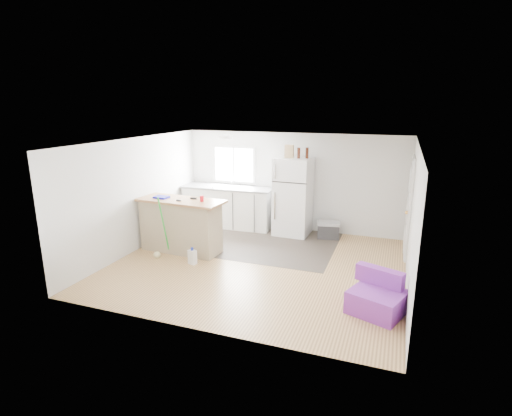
{
  "coord_description": "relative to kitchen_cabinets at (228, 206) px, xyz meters",
  "views": [
    {
      "loc": [
        2.48,
        -6.91,
        3.1
      ],
      "look_at": [
        -0.3,
        0.7,
        0.95
      ],
      "focal_mm": 28.0,
      "sensor_mm": 36.0,
      "label": 1
    }
  ],
  "objects": [
    {
      "name": "bottle_right",
      "position": [
        2.03,
        -0.06,
        1.45
      ],
      "size": [
        0.08,
        0.08,
        0.25
      ],
      "primitive_type": "cylinder",
      "rotation": [
        0.0,
        0.0,
        0.08
      ],
      "color": "#37150A",
      "rests_on": "refrigerator"
    },
    {
      "name": "vinyl_zone",
      "position": [
        0.87,
        -0.89,
        -0.53
      ],
      "size": [
        4.05,
        2.5,
        0.0
      ],
      "primitive_type": "cube",
      "color": "#2F2823",
      "rests_on": "floor"
    },
    {
      "name": "refrigerator",
      "position": [
        1.72,
        -0.04,
        0.4
      ],
      "size": [
        0.84,
        0.8,
        1.86
      ],
      "rotation": [
        0.0,
        0.0,
        -0.03
      ],
      "color": "white",
      "rests_on": "floor"
    },
    {
      "name": "cardboard_box",
      "position": [
        1.62,
        -0.11,
        1.48
      ],
      "size": [
        0.2,
        0.11,
        0.3
      ],
      "primitive_type": "cube",
      "rotation": [
        0.0,
        0.0,
        -0.03
      ],
      "color": "tan",
      "rests_on": "refrigerator"
    },
    {
      "name": "room",
      "position": [
        1.59,
        -2.14,
        0.67
      ],
      "size": [
        5.51,
        5.01,
        2.41
      ],
      "color": "olive",
      "rests_on": "ground"
    },
    {
      "name": "window",
      "position": [
        0.04,
        0.35,
        1.02
      ],
      "size": [
        1.18,
        0.06,
        0.98
      ],
      "color": "white",
      "rests_on": "back_wall"
    },
    {
      "name": "ceiling_fixture",
      "position": [
        0.39,
        -0.94,
        1.83
      ],
      "size": [
        0.3,
        0.3,
        0.07
      ],
      "primitive_type": "cylinder",
      "color": "white",
      "rests_on": "ceiling"
    },
    {
      "name": "peninsula",
      "position": [
        -0.21,
        -1.98,
        0.05
      ],
      "size": [
        1.89,
        0.82,
        1.14
      ],
      "rotation": [
        0.0,
        0.0,
        -0.06
      ],
      "color": "tan",
      "rests_on": "floor"
    },
    {
      "name": "tool_a",
      "position": [
        0.04,
        -1.85,
        0.62
      ],
      "size": [
        0.14,
        0.05,
        0.03
      ],
      "primitive_type": "cube",
      "rotation": [
        0.0,
        0.0,
        0.03
      ],
      "color": "black",
      "rests_on": "peninsula"
    },
    {
      "name": "kitchen_cabinets",
      "position": [
        0.0,
        0.0,
        0.0
      ],
      "size": [
        2.35,
        0.82,
        1.34
      ],
      "rotation": [
        0.0,
        0.0,
        0.04
      ],
      "color": "white",
      "rests_on": "floor"
    },
    {
      "name": "cooler",
      "position": [
        2.61,
        -0.07,
        -0.33
      ],
      "size": [
        0.57,
        0.44,
        0.4
      ],
      "rotation": [
        0.0,
        0.0,
        0.18
      ],
      "color": "#2C2D2F",
      "rests_on": "floor"
    },
    {
      "name": "red_cup",
      "position": [
        0.31,
        -1.99,
        0.67
      ],
      "size": [
        0.1,
        0.1,
        0.12
      ],
      "primitive_type": "cylinder",
      "rotation": [
        0.0,
        0.0,
        -0.21
      ],
      "color": "red",
      "rests_on": "peninsula"
    },
    {
      "name": "tool_b",
      "position": [
        -0.16,
        -2.11,
        0.62
      ],
      "size": [
        0.11,
        0.06,
        0.03
      ],
      "primitive_type": "cube",
      "rotation": [
        0.0,
        0.0,
        -0.18
      ],
      "color": "black",
      "rests_on": "peninsula"
    },
    {
      "name": "bottle_left",
      "position": [
        1.86,
        -0.14,
        1.45
      ],
      "size": [
        0.08,
        0.08,
        0.25
      ],
      "primitive_type": "cylinder",
      "rotation": [
        0.0,
        0.0,
        0.08
      ],
      "color": "#37150A",
      "rests_on": "refrigerator"
    },
    {
      "name": "blue_tray",
      "position": [
        -0.64,
        -2.0,
        0.63
      ],
      "size": [
        0.31,
        0.23,
        0.04
      ],
      "primitive_type": "cube",
      "rotation": [
        0.0,
        0.0,
        -0.05
      ],
      "color": "#1415BF",
      "rests_on": "peninsula"
    },
    {
      "name": "interior_door",
      "position": [
        4.31,
        -0.59,
        0.49
      ],
      "size": [
        0.11,
        0.92,
        2.1
      ],
      "color": "white",
      "rests_on": "right_wall"
    },
    {
      "name": "mop",
      "position": [
        -0.45,
        -2.49,
        -0.3
      ],
      "size": [
        0.22,
        0.37,
        1.31
      ],
      "rotation": [
        0.0,
        0.0,
        0.06
      ],
      "color": "green",
      "rests_on": "floor"
    },
    {
      "name": "cleaner_jug",
      "position": [
        0.36,
        -2.56,
        -0.38
      ],
      "size": [
        0.18,
        0.15,
        0.34
      ],
      "rotation": [
        0.0,
        0.0,
        -0.28
      ],
      "color": "white",
      "rests_on": "floor"
    },
    {
      "name": "purple_seat",
      "position": [
        3.92,
        -3.23,
        -0.3
      ],
      "size": [
        0.95,
        0.94,
        0.62
      ],
      "rotation": [
        0.0,
        0.0,
        -0.36
      ],
      "color": "purple",
      "rests_on": "floor"
    }
  ]
}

